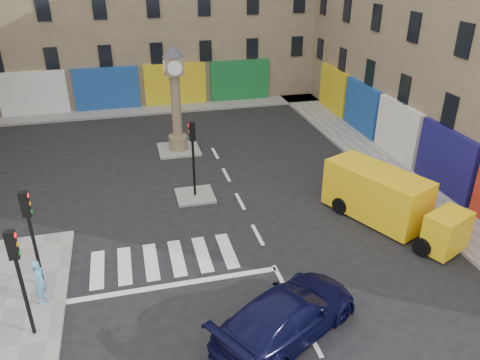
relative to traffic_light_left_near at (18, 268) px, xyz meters
name	(u,v)px	position (x,y,z in m)	size (l,w,h in m)	color
ground	(290,296)	(8.30, -0.20, -2.62)	(120.00, 120.00, 0.00)	black
sidewalk_right	(374,157)	(17.00, 9.80, -2.55)	(2.60, 30.00, 0.15)	gray
sidewalk_far	(137,110)	(4.30, 22.00, -2.55)	(32.00, 2.40, 0.15)	gray
island_near	(195,196)	(6.30, 7.80, -2.56)	(1.80, 1.80, 0.12)	gray
island_far	(179,149)	(6.30, 13.80, -2.56)	(2.40, 2.40, 0.12)	gray
traffic_light_left_near	(18,268)	(0.00, 0.00, 0.00)	(0.28, 0.22, 3.70)	black
traffic_light_left_far	(30,225)	(0.00, 2.40, 0.00)	(0.28, 0.22, 3.70)	black
traffic_light_island	(193,147)	(6.30, 7.80, -0.03)	(0.28, 0.22, 3.70)	black
clock_pillar	(175,92)	(6.30, 13.80, 0.93)	(1.20, 1.20, 6.10)	#877558
navy_sedan	(287,314)	(7.60, -1.81, -1.85)	(2.15, 5.28, 1.53)	black
yellow_van	(388,200)	(13.99, 3.41, -1.49)	(4.21, 6.45, 2.27)	yellow
pedestrian_blue	(40,281)	(0.13, 1.47, -1.66)	(0.59, 0.39, 1.63)	#5598C4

